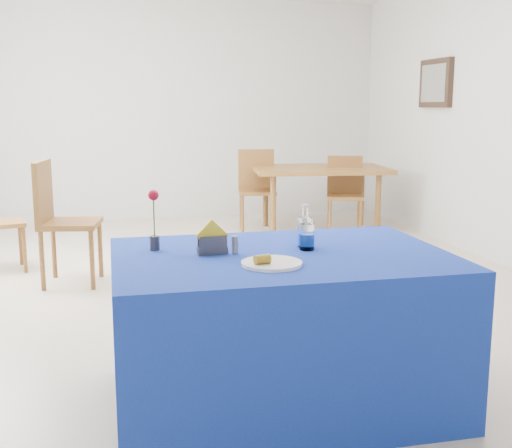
% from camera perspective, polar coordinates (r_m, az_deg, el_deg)
% --- Properties ---
extents(floor, '(7.00, 7.00, 0.00)m').
position_cam_1_polar(floor, '(5.22, -1.03, -5.74)').
color(floor, '#C2B4A1').
rests_on(floor, ground).
extents(room_shell, '(7.00, 7.00, 7.00)m').
position_cam_1_polar(room_shell, '(5.03, -1.10, 13.77)').
color(room_shell, silver).
rests_on(room_shell, ground).
extents(picture_frame, '(0.06, 0.64, 0.52)m').
position_cam_1_polar(picture_frame, '(7.39, 15.70, 11.95)').
color(picture_frame, black).
rests_on(picture_frame, room_shell).
extents(picture_art, '(0.02, 0.52, 0.40)m').
position_cam_1_polar(picture_art, '(7.38, 15.52, 11.96)').
color(picture_art, '#998C66').
rests_on(picture_art, room_shell).
extents(plate, '(0.27, 0.27, 0.01)m').
position_cam_1_polar(plate, '(2.85, 1.40, -3.52)').
color(plate, white).
rests_on(plate, blue_table).
extents(drinking_glass, '(0.07, 0.07, 0.13)m').
position_cam_1_polar(drinking_glass, '(3.15, 4.57, -1.15)').
color(drinking_glass, white).
rests_on(drinking_glass, blue_table).
extents(salt_shaker, '(0.03, 0.03, 0.08)m').
position_cam_1_polar(salt_shaker, '(3.13, -3.51, -1.62)').
color(salt_shaker, slate).
rests_on(salt_shaker, blue_table).
extents(pepper_shaker, '(0.03, 0.03, 0.08)m').
position_cam_1_polar(pepper_shaker, '(3.07, -1.88, -1.85)').
color(pepper_shaker, slate).
rests_on(pepper_shaker, blue_table).
extents(blue_table, '(1.60, 1.10, 0.76)m').
position_cam_1_polar(blue_table, '(3.19, 2.21, -9.27)').
color(blue_table, navy).
rests_on(blue_table, floor).
extents(water_bottle, '(0.08, 0.08, 0.21)m').
position_cam_1_polar(water_bottle, '(3.22, 4.38, -0.79)').
color(water_bottle, white).
rests_on(water_bottle, blue_table).
extents(napkin_holder, '(0.16, 0.07, 0.17)m').
position_cam_1_polar(napkin_holder, '(3.06, -3.91, -1.78)').
color(napkin_holder, '#35353A').
rests_on(napkin_holder, blue_table).
extents(rose_vase, '(0.05, 0.05, 0.30)m').
position_cam_1_polar(rose_vase, '(3.16, -9.05, 0.30)').
color(rose_vase, '#2A292F').
rests_on(rose_vase, blue_table).
extents(oak_table, '(1.64, 1.16, 0.76)m').
position_cam_1_polar(oak_table, '(7.54, 5.72, 4.47)').
color(oak_table, olive).
rests_on(oak_table, floor).
extents(chair_bg_left, '(0.49, 0.49, 0.95)m').
position_cam_1_polar(chair_bg_left, '(7.57, 0.06, 3.56)').
color(chair_bg_left, brown).
rests_on(chair_bg_left, floor).
extents(chair_bg_right, '(0.50, 0.50, 0.89)m').
position_cam_1_polar(chair_bg_right, '(7.42, 7.90, 3.06)').
color(chair_bg_right, brown).
rests_on(chair_bg_right, floor).
extents(chair_win_a, '(0.52, 0.52, 1.02)m').
position_cam_1_polar(chair_win_a, '(5.48, -17.15, 0.89)').
color(chair_win_a, brown).
rests_on(chair_win_a, floor).
extents(banana_pieces, '(0.08, 0.05, 0.04)m').
position_cam_1_polar(banana_pieces, '(2.81, 0.58, -3.14)').
color(banana_pieces, gold).
rests_on(banana_pieces, plate).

